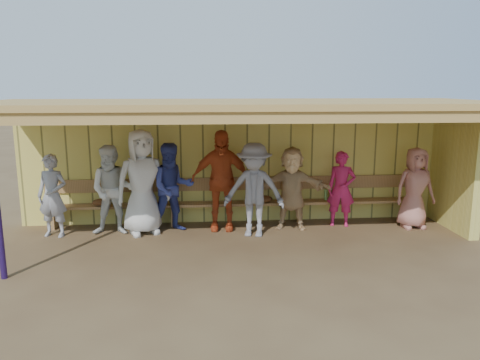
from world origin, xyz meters
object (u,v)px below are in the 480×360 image
at_px(player_d, 221,180).
at_px(player_h, 415,188).
at_px(player_g, 341,189).
at_px(player_a, 52,196).
at_px(player_c, 172,188).
at_px(player_e, 254,190).
at_px(bench, 237,198).
at_px(player_b, 142,182).
at_px(player_f, 292,188).
at_px(player_extra, 113,190).

relative_size(player_d, player_h, 1.22).
xyz_separation_m(player_d, player_g, (2.39, 0.05, -0.22)).
height_order(player_a, player_c, player_c).
height_order(player_e, bench, player_e).
distance_m(player_b, bench, 1.94).
bearing_deg(player_b, bench, -6.02).
relative_size(player_c, player_g, 1.14).
distance_m(player_d, player_f, 1.38).
height_order(player_c, player_h, player_c).
xyz_separation_m(player_a, player_e, (3.70, -0.28, 0.10)).
relative_size(player_f, bench, 0.21).
xyz_separation_m(player_b, player_extra, (-0.55, 0.00, -0.14)).
relative_size(player_d, bench, 0.26).
distance_m(player_b, player_h, 5.26).
bearing_deg(player_h, bench, 167.43).
bearing_deg(player_d, player_extra, -171.39).
relative_size(player_d, player_f, 1.21).
distance_m(player_b, player_c, 0.57).
bearing_deg(player_b, player_c, -12.14).
xyz_separation_m(player_f, player_extra, (-3.39, -0.07, 0.04)).
relative_size(player_f, player_h, 1.01).
distance_m(player_a, player_e, 3.71).
distance_m(player_c, player_h, 4.71).
distance_m(player_g, player_h, 1.42).
relative_size(player_b, player_e, 1.13).
bearing_deg(bench, player_d, -131.21).
relative_size(player_h, bench, 0.21).
bearing_deg(player_a, player_c, 15.93).
bearing_deg(bench, player_c, -161.56).
relative_size(player_a, player_c, 0.90).
bearing_deg(player_g, player_h, 5.06).
bearing_deg(player_c, bench, 3.31).
xyz_separation_m(player_g, player_h, (1.39, -0.26, 0.05)).
xyz_separation_m(player_g, bench, (-2.05, 0.34, -0.22)).
distance_m(player_c, player_f, 2.30).
bearing_deg(player_f, player_b, -168.03).
height_order(player_f, player_extra, player_extra).
bearing_deg(player_c, player_d, -12.96).
distance_m(player_f, player_h, 2.42).
relative_size(player_e, player_g, 1.17).
xyz_separation_m(player_g, player_extra, (-4.42, -0.18, 0.10)).
height_order(player_c, bench, player_c).
bearing_deg(player_a, player_b, 13.82).
xyz_separation_m(player_d, player_h, (3.78, -0.21, -0.17)).
xyz_separation_m(player_h, player_extra, (-5.81, 0.08, 0.05)).
distance_m(player_d, player_extra, 2.03).
xyz_separation_m(player_c, player_h, (4.71, -0.17, -0.06)).
bearing_deg(player_extra, player_h, -0.00).
bearing_deg(player_e, player_a, -169.77).
bearing_deg(player_e, player_c, 179.24).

